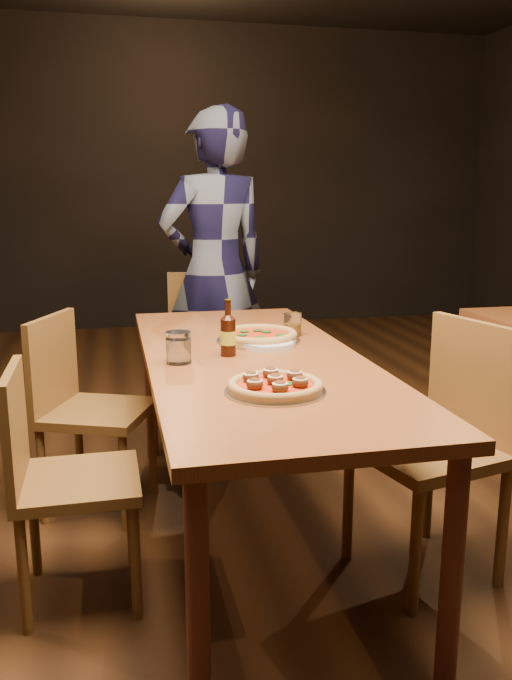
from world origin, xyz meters
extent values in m
plane|color=black|center=(0.00, 0.00, 0.00)|extent=(9.00, 9.00, 0.00)
plane|color=black|center=(0.00, 4.50, 1.50)|extent=(7.00, 0.00, 7.00)
cube|color=brown|center=(0.00, 0.00, 0.73)|extent=(0.80, 2.00, 0.04)
cylinder|color=#60291B|center=(-0.34, -0.94, 0.35)|extent=(0.06, 0.06, 0.71)
cylinder|color=#60291B|center=(-0.34, 0.94, 0.35)|extent=(0.06, 0.06, 0.71)
cylinder|color=#60291B|center=(0.34, -0.94, 0.35)|extent=(0.06, 0.06, 0.71)
cylinder|color=#60291B|center=(0.34, 0.94, 0.35)|extent=(0.06, 0.06, 0.71)
cylinder|color=#60291B|center=(1.36, 0.74, 0.35)|extent=(0.06, 0.06, 0.71)
cylinder|color=#B7B7BF|center=(-0.03, -0.48, 0.75)|extent=(0.31, 0.31, 0.01)
cylinder|color=tan|center=(-0.03, -0.48, 0.76)|extent=(0.29, 0.29, 0.02)
torus|color=tan|center=(-0.03, -0.48, 0.77)|extent=(0.30, 0.30, 0.03)
cylinder|color=#B30A18|center=(-0.03, -0.48, 0.77)|extent=(0.23, 0.23, 0.00)
cylinder|color=#B7B7BF|center=(0.07, 0.24, 0.75)|extent=(0.35, 0.35, 0.01)
cylinder|color=tan|center=(0.07, 0.24, 0.77)|extent=(0.32, 0.32, 0.02)
torus|color=tan|center=(0.07, 0.24, 0.78)|extent=(0.32, 0.32, 0.04)
cylinder|color=#B30A18|center=(0.07, 0.24, 0.78)|extent=(0.25, 0.25, 0.00)
cylinder|color=white|center=(0.09, 0.13, 0.76)|extent=(0.22, 0.22, 0.02)
cylinder|color=black|center=(-0.09, 0.02, 0.82)|extent=(0.06, 0.06, 0.14)
cylinder|color=black|center=(-0.09, 0.02, 0.92)|extent=(0.02, 0.02, 0.07)
cylinder|color=yellow|center=(-0.09, 0.02, 0.82)|extent=(0.06, 0.06, 0.05)
cylinder|color=white|center=(-0.29, -0.06, 0.81)|extent=(0.09, 0.09, 0.11)
cylinder|color=#A36512|center=(0.24, 0.32, 0.80)|extent=(0.08, 0.08, 0.10)
imported|color=black|center=(0.07, 1.35, 0.91)|extent=(0.75, 0.60, 1.82)
camera|label=1|loc=(-0.51, -2.38, 1.34)|focal=35.00mm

